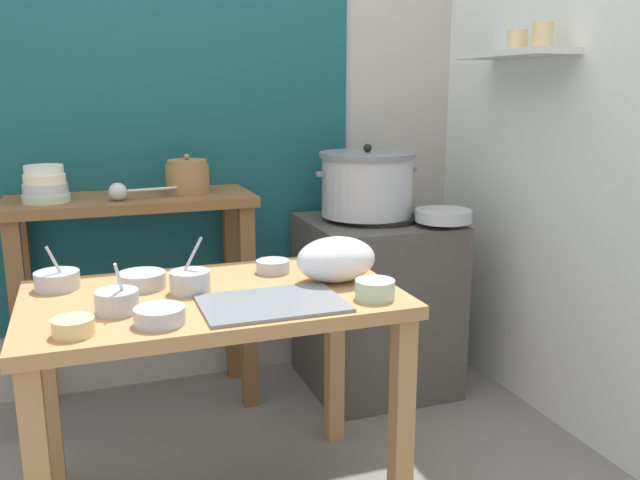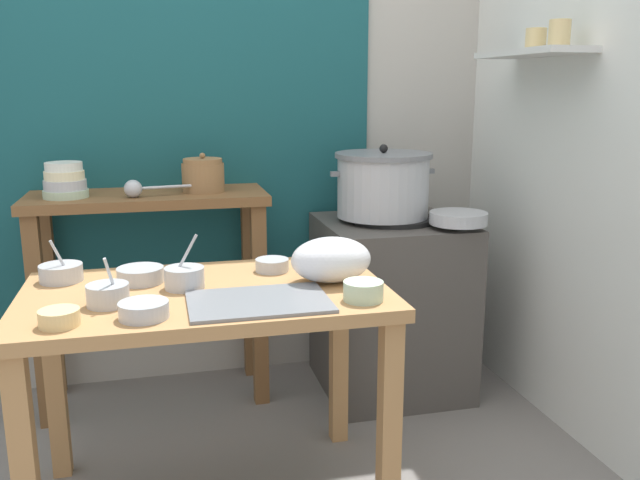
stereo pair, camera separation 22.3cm
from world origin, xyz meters
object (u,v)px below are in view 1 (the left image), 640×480
(bowl_stack_enamel, at_px, (45,185))
(prep_table, at_px, (214,328))
(serving_tray, at_px, (272,303))
(wide_pan, at_px, (443,216))
(plastic_bag, at_px, (336,259))
(prep_bowl_4, at_px, (160,315))
(prep_bowl_1, at_px, (117,300))
(prep_bowl_6, at_px, (142,279))
(prep_bowl_3, at_px, (57,279))
(ladle, at_px, (122,191))
(clay_pot, at_px, (187,177))
(prep_bowl_2, at_px, (73,326))
(prep_bowl_0, at_px, (375,288))
(steamer_pot, at_px, (367,184))
(back_shelf_table, at_px, (134,250))
(stove_block, at_px, (375,303))
(prep_bowl_7, at_px, (190,281))
(prep_bowl_5, at_px, (273,266))

(bowl_stack_enamel, bearing_deg, prep_table, -58.40)
(serving_tray, bearing_deg, wide_pan, 34.87)
(plastic_bag, height_order, prep_bowl_4, plastic_bag)
(prep_bowl_1, relative_size, prep_bowl_6, 1.01)
(prep_bowl_3, height_order, prep_bowl_4, prep_bowl_3)
(bowl_stack_enamel, xyz_separation_m, ladle, (0.27, -0.06, -0.03))
(clay_pot, height_order, plastic_bag, clay_pot)
(prep_bowl_2, height_order, prep_bowl_6, prep_bowl_6)
(clay_pot, height_order, prep_bowl_0, clay_pot)
(serving_tray, distance_m, plastic_bag, 0.31)
(prep_table, bearing_deg, steamer_pot, 40.89)
(back_shelf_table, xyz_separation_m, prep_bowl_1, (-0.11, -0.90, 0.07))
(clay_pot, distance_m, ladle, 0.28)
(stove_block, relative_size, prep_bowl_4, 5.86)
(stove_block, bearing_deg, prep_bowl_6, -152.08)
(serving_tray, bearing_deg, stove_block, 50.05)
(prep_bowl_0, bearing_deg, back_shelf_table, 120.47)
(back_shelf_table, bearing_deg, steamer_pot, -6.43)
(plastic_bag, height_order, wide_pan, plastic_bag)
(clay_pot, distance_m, prep_bowl_4, 1.08)
(prep_bowl_2, height_order, prep_bowl_7, prep_bowl_7)
(prep_bowl_6, relative_size, prep_bowl_7, 0.89)
(plastic_bag, bearing_deg, prep_bowl_5, 133.07)
(prep_bowl_2, relative_size, prep_bowl_3, 0.74)
(ladle, distance_m, prep_bowl_0, 1.14)
(clay_pot, relative_size, prep_bowl_4, 1.31)
(prep_bowl_2, bearing_deg, prep_bowl_3, 96.32)
(prep_table, height_order, steamer_pot, steamer_pot)
(prep_bowl_0, relative_size, prep_bowl_5, 1.04)
(prep_bowl_4, bearing_deg, steamer_pot, 42.97)
(clay_pot, relative_size, ladle, 0.57)
(prep_bowl_0, relative_size, prep_bowl_4, 0.88)
(back_shelf_table, bearing_deg, prep_bowl_7, -82.19)
(serving_tray, xyz_separation_m, plastic_bag, (0.26, 0.16, 0.07))
(prep_bowl_7, bearing_deg, wide_pan, 21.49)
(plastic_bag, relative_size, prep_bowl_7, 1.56)
(plastic_bag, bearing_deg, prep_bowl_2, -164.32)
(plastic_bag, bearing_deg, prep_bowl_4, -159.77)
(stove_block, xyz_separation_m, prep_bowl_2, (-1.24, -0.91, 0.36))
(prep_bowl_4, distance_m, prep_bowl_7, 0.28)
(prep_bowl_0, relative_size, prep_bowl_7, 0.71)
(steamer_pot, distance_m, prep_bowl_7, 1.11)
(prep_bowl_2, xyz_separation_m, prep_bowl_4, (0.21, 0.01, 0.00))
(serving_tray, bearing_deg, bowl_stack_enamel, 122.96)
(ladle, relative_size, plastic_bag, 1.20)
(serving_tray, xyz_separation_m, prep_bowl_4, (-0.32, -0.05, 0.02))
(prep_bowl_5, bearing_deg, prep_bowl_6, -175.54)
(stove_block, relative_size, prep_bowl_2, 7.51)
(clay_pot, relative_size, prep_bowl_3, 1.24)
(bowl_stack_enamel, distance_m, prep_bowl_4, 1.06)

